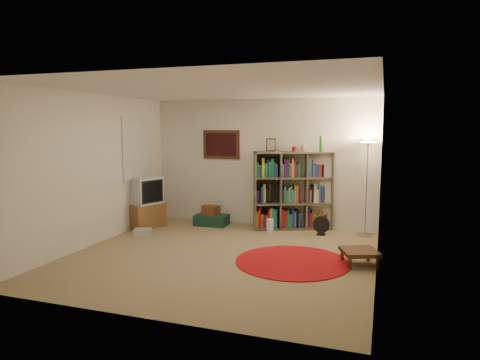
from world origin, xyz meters
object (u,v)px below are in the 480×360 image
(bookshelf, at_px, (291,191))
(suitcase, at_px, (212,220))
(floor_lamp, at_px, (368,156))
(tv_stand, at_px, (145,203))
(side_table, at_px, (360,252))
(floor_fan, at_px, (321,226))

(bookshelf, xyz_separation_m, suitcase, (-1.56, -0.26, -0.62))
(floor_lamp, xyz_separation_m, tv_stand, (-4.10, -0.67, -0.97))
(suitcase, relative_size, side_table, 1.04)
(side_table, bearing_deg, floor_fan, 116.15)
(bookshelf, relative_size, side_table, 2.87)
(floor_fan, height_order, suitcase, floor_fan)
(tv_stand, distance_m, suitcase, 1.35)
(floor_lamp, distance_m, tv_stand, 4.27)
(suitcase, distance_m, side_table, 3.38)
(floor_lamp, distance_m, floor_fan, 1.50)
(floor_fan, bearing_deg, floor_lamp, 7.77)
(floor_fan, distance_m, side_table, 1.71)
(tv_stand, bearing_deg, floor_lamp, 31.06)
(floor_fan, relative_size, tv_stand, 0.35)
(floor_lamp, relative_size, suitcase, 2.70)
(bookshelf, xyz_separation_m, floor_fan, (0.63, -0.36, -0.55))
(tv_stand, relative_size, suitcase, 1.53)
(floor_fan, bearing_deg, suitcase, 170.84)
(floor_fan, xyz_separation_m, tv_stand, (-3.35, -0.48, 0.30))
(floor_lamp, bearing_deg, tv_stand, -170.69)
(tv_stand, xyz_separation_m, suitcase, (1.15, 0.59, -0.37))
(suitcase, height_order, side_table, side_table)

